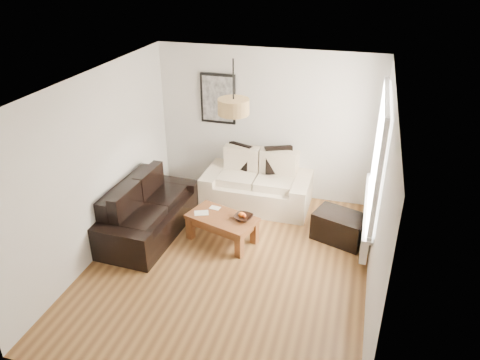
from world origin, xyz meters
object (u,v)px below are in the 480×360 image
(sofa_leather, at_px, (148,210))
(coffee_table, at_px, (222,228))
(loveseat_cream, at_px, (257,181))
(ottoman, at_px, (340,227))

(sofa_leather, height_order, coffee_table, sofa_leather)
(sofa_leather, distance_m, coffee_table, 1.18)
(loveseat_cream, bearing_deg, coffee_table, -100.86)
(loveseat_cream, xyz_separation_m, sofa_leather, (-1.40, -1.32, -0.04))
(coffee_table, height_order, ottoman, ottoman)
(loveseat_cream, distance_m, sofa_leather, 1.92)
(sofa_leather, distance_m, ottoman, 2.95)
(sofa_leather, xyz_separation_m, coffee_table, (1.16, 0.09, -0.20))
(loveseat_cream, relative_size, ottoman, 2.34)
(coffee_table, relative_size, ottoman, 1.33)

